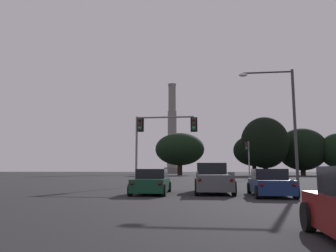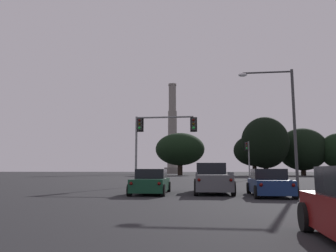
# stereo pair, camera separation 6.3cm
# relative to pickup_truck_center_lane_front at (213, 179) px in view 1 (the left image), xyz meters

# --- Properties ---
(pickup_truck_center_lane_front) EXTENTS (2.40, 5.58, 1.82)m
(pickup_truck_center_lane_front) POSITION_rel_pickup_truck_center_lane_front_xyz_m (0.00, 0.00, 0.00)
(pickup_truck_center_lane_front) COLOR #4C4F54
(pickup_truck_center_lane_front) RESTS_ON ground_plane
(sedan_left_lane_front) EXTENTS (2.17, 4.77, 1.43)m
(sedan_left_lane_front) POSITION_rel_pickup_truck_center_lane_front_xyz_m (-3.52, -1.32, -0.14)
(sedan_left_lane_front) COLOR #0F3823
(sedan_left_lane_front) RESTS_ON ground_plane
(sedan_right_lane_front) EXTENTS (2.05, 4.73, 1.43)m
(sedan_right_lane_front) POSITION_rel_pickup_truck_center_lane_front_xyz_m (2.99, -2.17, -0.14)
(sedan_right_lane_front) COLOR navy
(sedan_right_lane_front) RESTS_ON ground_plane
(traffic_light_overhead_left) EXTENTS (5.35, 0.50, 5.91)m
(traffic_light_overhead_left) POSITION_rel_pickup_truck_center_lane_front_xyz_m (-4.55, 6.74, 3.71)
(traffic_light_overhead_left) COLOR slate
(traffic_light_overhead_left) RESTS_ON ground_plane
(traffic_light_far_right) EXTENTS (0.78, 0.50, 5.44)m
(traffic_light_far_right) POSITION_rel_pickup_truck_center_lane_front_xyz_m (5.25, 27.03, 2.78)
(traffic_light_far_right) COLOR slate
(traffic_light_far_right) RESTS_ON ground_plane
(street_lamp) EXTENTS (3.87, 0.36, 8.53)m
(street_lamp) POSITION_rel_pickup_truck_center_lane_front_xyz_m (5.19, 3.30, 4.50)
(street_lamp) COLOR #38383A
(street_lamp) RESTS_ON ground_plane
(smokestack) EXTENTS (6.94, 6.94, 38.06)m
(smokestack) POSITION_rel_pickup_truck_center_lane_front_xyz_m (-15.46, 115.32, 14.08)
(smokestack) COLOR slate
(smokestack) RESTS_ON ground_plane
(treeline_left_mid) EXTENTS (13.05, 11.75, 12.64)m
(treeline_left_mid) POSITION_rel_pickup_truck_center_lane_front_xyz_m (24.64, 71.44, 6.16)
(treeline_left_mid) COLOR black
(treeline_left_mid) RESTS_ON ground_plane
(treeline_center_right) EXTENTS (10.58, 9.52, 10.62)m
(treeline_center_right) POSITION_rel_pickup_truck_center_lane_front_xyz_m (11.47, 67.90, 5.72)
(treeline_center_right) COLOR black
(treeline_center_right) RESTS_ON ground_plane
(treeline_far_left) EXTENTS (11.92, 10.73, 14.89)m
(treeline_far_left) POSITION_rel_pickup_truck_center_lane_front_xyz_m (13.89, 64.94, 7.55)
(treeline_far_left) COLOR black
(treeline_far_left) RESTS_ON ground_plane
(treeline_right_mid) EXTENTS (13.53, 12.18, 11.62)m
(treeline_right_mid) POSITION_rel_pickup_truck_center_lane_front_xyz_m (-8.22, 69.78, 6.33)
(treeline_right_mid) COLOR black
(treeline_right_mid) RESTS_ON ground_plane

